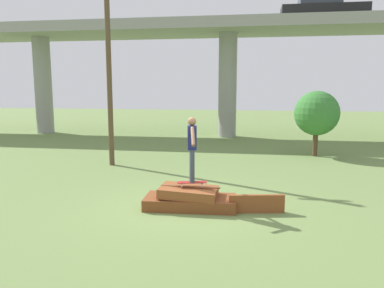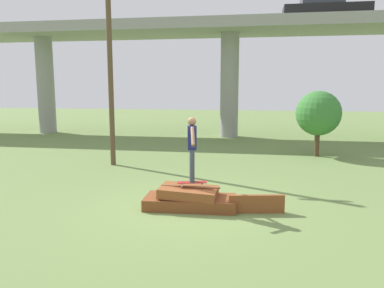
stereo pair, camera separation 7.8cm
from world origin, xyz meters
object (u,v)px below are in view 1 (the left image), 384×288
skateboard (192,183)px  skater (192,145)px  utility_pole (109,64)px  tree_behind_left (317,113)px  car_on_overpass_mid (322,8)px

skateboard → skater: (-0.00, -0.00, 0.98)m
skater → utility_pole: utility_pole is taller
skater → utility_pole: size_ratio=0.22×
utility_pole → tree_behind_left: (8.25, 3.24, -2.00)m
car_on_overpass_mid → utility_pole: size_ratio=0.61×
car_on_overpass_mid → tree_behind_left: 7.77m
skater → utility_pole: 6.55m
skateboard → utility_pole: bearing=130.2°
skater → tree_behind_left: (4.28, 7.93, 0.27)m
utility_pole → tree_behind_left: 9.08m
skater → car_on_overpass_mid: 15.45m
car_on_overpass_mid → tree_behind_left: car_on_overpass_mid is taller
skater → tree_behind_left: 9.02m
skater → skateboard: bearing=33.7°
skater → car_on_overpass_mid: car_on_overpass_mid is taller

